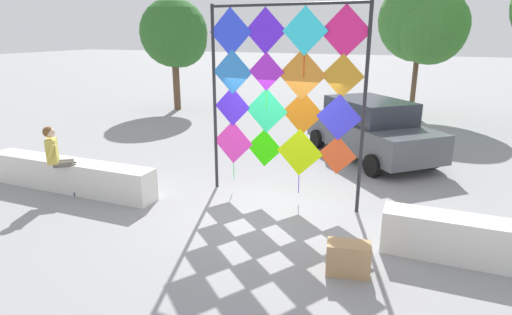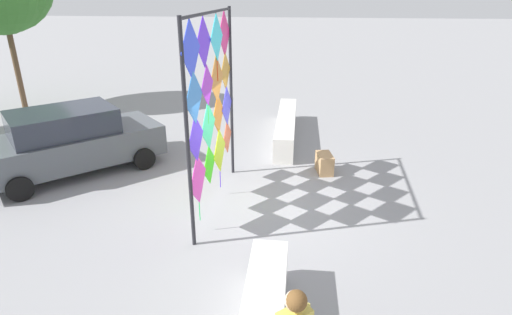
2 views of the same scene
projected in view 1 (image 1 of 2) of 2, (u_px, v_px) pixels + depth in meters
ground at (264, 212)px, 8.39m from camera, size 120.00×120.00×0.00m
plaza_ledge_left at (70, 175)px, 9.43m from camera, size 4.29×0.54×0.70m
kite_display_rack at (283, 90)px, 8.40m from camera, size 3.33×0.28×3.97m
seated_vendor at (58, 155)px, 8.95m from camera, size 0.74×0.71×1.55m
parked_car at (370, 128)px, 11.82m from camera, size 4.18×4.31×1.63m
cardboard_box_large at (348, 258)px, 6.19m from camera, size 0.68×0.46×0.49m
tree_broadleaf at (174, 34)px, 18.40m from camera, size 2.94×2.94×4.84m
tree_palm_like at (424, 24)px, 16.79m from camera, size 3.55×3.81×5.58m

